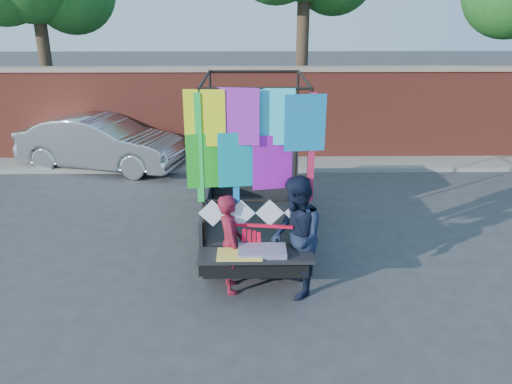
{
  "coord_description": "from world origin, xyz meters",
  "views": [
    {
      "loc": [
        -0.57,
        -6.86,
        4.12
      ],
      "look_at": [
        -0.46,
        0.21,
        1.49
      ],
      "focal_mm": 35.0,
      "sensor_mm": 36.0,
      "label": 1
    }
  ],
  "objects_px": {
    "sedan": "(101,142)",
    "woman": "(230,244)",
    "man": "(296,238)",
    "pickup_truck": "(254,188)"
  },
  "relations": [
    {
      "from": "pickup_truck",
      "to": "sedan",
      "type": "height_order",
      "value": "pickup_truck"
    },
    {
      "from": "woman",
      "to": "man",
      "type": "bearing_deg",
      "value": -108.36
    },
    {
      "from": "sedan",
      "to": "pickup_truck",
      "type": "bearing_deg",
      "value": -118.33
    },
    {
      "from": "woman",
      "to": "man",
      "type": "relative_size",
      "value": 0.84
    },
    {
      "from": "pickup_truck",
      "to": "woman",
      "type": "bearing_deg",
      "value": -98.9
    },
    {
      "from": "sedan",
      "to": "woman",
      "type": "distance_m",
      "value": 7.27
    },
    {
      "from": "pickup_truck",
      "to": "man",
      "type": "relative_size",
      "value": 2.66
    },
    {
      "from": "pickup_truck",
      "to": "man",
      "type": "bearing_deg",
      "value": -76.78
    },
    {
      "from": "sedan",
      "to": "man",
      "type": "bearing_deg",
      "value": -128.86
    },
    {
      "from": "sedan",
      "to": "man",
      "type": "distance_m",
      "value": 7.91
    }
  ]
}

